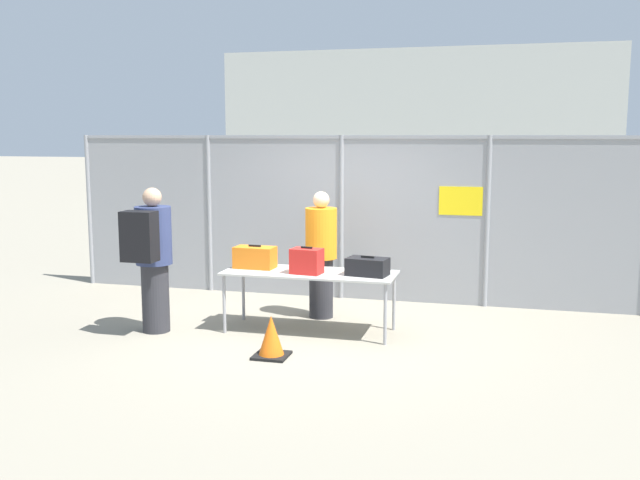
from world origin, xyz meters
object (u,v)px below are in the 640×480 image
Objects in this scene: suitcase_black at (368,267)px; inspection_table at (310,276)px; suitcase_red at (307,261)px; utility_trailer at (405,252)px; security_worker_near at (321,253)px; traveler_hooded at (151,254)px; suitcase_orange at (255,257)px; traffic_cone at (271,338)px.

inspection_table is at bearing 176.93° from suitcase_black.
suitcase_black is at bearing -3.07° from inspection_table.
utility_trailer is at bearing 80.73° from suitcase_red.
suitcase_black is 0.31× the size of security_worker_near.
traveler_hooded is (-2.55, -0.50, 0.12)m from suitcase_black.
suitcase_orange is 0.75m from suitcase_red.
suitcase_black is 1.50m from traffic_cone.
utility_trailer is at bearing 91.24° from suitcase_black.
traveler_hooded is 5.05m from utility_trailer.
suitcase_orange is 1.26m from traveler_hooded.
security_worker_near is at bearing 93.32° from inspection_table.
traveler_hooded is at bearing -119.50° from utility_trailer.
suitcase_red is 0.73m from suitcase_black.
traffic_cone is (-0.77, -4.92, -0.20)m from utility_trailer.
suitcase_orange is 1.31× the size of suitcase_red.
traffic_cone is at bearing -129.05° from suitcase_black.
security_worker_near reaches higher than traffic_cone.
traveler_hooded reaches higher than security_worker_near.
traveler_hooded is 1.94m from traffic_cone.
suitcase_orange is at bearing 174.51° from inspection_table.
inspection_table is at bearing -99.48° from utility_trailer.
traveler_hooded is (-1.10, -0.61, 0.09)m from suitcase_orange.
suitcase_orange is at bearing 117.25° from traffic_cone.
utility_trailer is at bearing 64.45° from traveler_hooded.
security_worker_near is at bearing 92.53° from suitcase_red.
security_worker_near is at bearing -102.27° from utility_trailer.
suitcase_orange is 0.94m from security_worker_near.
security_worker_near is 0.37× the size of utility_trailer.
utility_trailer is at bearing -121.25° from security_worker_near.
suitcase_red is 0.09× the size of utility_trailer.
traveler_hooded is 2.18m from security_worker_near.
suitcase_orange reaches higher than inspection_table.
inspection_table is at bearing -5.49° from suitcase_orange.
suitcase_red reaches higher than inspection_table.
suitcase_black is at bearing -88.76° from utility_trailer.
suitcase_orange reaches higher than suitcase_black.
suitcase_black is 1.06m from security_worker_near.
suitcase_orange is 0.99× the size of suitcase_black.
suitcase_black is (0.72, -0.04, 0.16)m from inspection_table.
suitcase_red is 0.82m from security_worker_near.
suitcase_black reaches higher than utility_trailer.
inspection_table is 0.47× the size of utility_trailer.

